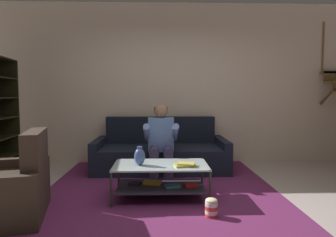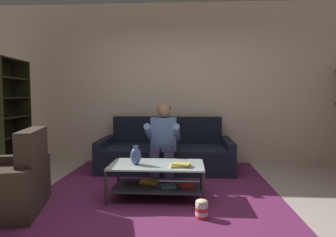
{
  "view_description": "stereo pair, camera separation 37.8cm",
  "coord_description": "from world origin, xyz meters",
  "px_view_note": "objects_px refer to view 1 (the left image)",
  "views": [
    {
      "loc": [
        -0.21,
        -3.09,
        1.24
      ],
      "look_at": [
        -0.08,
        0.94,
        0.93
      ],
      "focal_mm": 32.0,
      "sensor_mm": 36.0,
      "label": 1
    },
    {
      "loc": [
        0.17,
        -3.08,
        1.24
      ],
      "look_at": [
        -0.08,
        0.94,
        0.93
      ],
      "focal_mm": 32.0,
      "sensor_mm": 36.0,
      "label": 2
    }
  ],
  "objects_px": {
    "couch": "(161,153)",
    "person_seated_center": "(161,139)",
    "book_stack": "(185,165)",
    "popcorn_tub": "(211,208)",
    "armchair": "(6,191)",
    "coffee_table": "(161,176)",
    "vase": "(140,156)"
  },
  "relations": [
    {
      "from": "couch",
      "to": "book_stack",
      "type": "relative_size",
      "value": 8.28
    },
    {
      "from": "book_stack",
      "to": "armchair",
      "type": "xyz_separation_m",
      "value": [
        -1.84,
        -0.44,
        -0.15
      ]
    },
    {
      "from": "book_stack",
      "to": "coffee_table",
      "type": "bearing_deg",
      "value": 157.91
    },
    {
      "from": "person_seated_center",
      "to": "vase",
      "type": "relative_size",
      "value": 5.0
    },
    {
      "from": "person_seated_center",
      "to": "coffee_table",
      "type": "distance_m",
      "value": 0.89
    },
    {
      "from": "armchair",
      "to": "coffee_table",
      "type": "bearing_deg",
      "value": 19.52
    },
    {
      "from": "couch",
      "to": "vase",
      "type": "xyz_separation_m",
      "value": [
        -0.26,
        -1.46,
        0.25
      ]
    },
    {
      "from": "couch",
      "to": "coffee_table",
      "type": "relative_size",
      "value": 1.93
    },
    {
      "from": "person_seated_center",
      "to": "popcorn_tub",
      "type": "distance_m",
      "value": 1.59
    },
    {
      "from": "coffee_table",
      "to": "vase",
      "type": "distance_m",
      "value": 0.36
    },
    {
      "from": "book_stack",
      "to": "popcorn_tub",
      "type": "bearing_deg",
      "value": -64.76
    },
    {
      "from": "person_seated_center",
      "to": "vase",
      "type": "distance_m",
      "value": 0.91
    },
    {
      "from": "couch",
      "to": "armchair",
      "type": "xyz_separation_m",
      "value": [
        -1.57,
        -1.96,
        0.01
      ]
    },
    {
      "from": "coffee_table",
      "to": "armchair",
      "type": "bearing_deg",
      "value": -160.48
    },
    {
      "from": "popcorn_tub",
      "to": "person_seated_center",
      "type": "bearing_deg",
      "value": 109.41
    },
    {
      "from": "person_seated_center",
      "to": "popcorn_tub",
      "type": "xyz_separation_m",
      "value": [
        0.5,
        -1.42,
        -0.51
      ]
    },
    {
      "from": "vase",
      "to": "popcorn_tub",
      "type": "height_order",
      "value": "vase"
    },
    {
      "from": "coffee_table",
      "to": "vase",
      "type": "relative_size",
      "value": 5.03
    },
    {
      "from": "couch",
      "to": "book_stack",
      "type": "bearing_deg",
      "value": -79.73
    },
    {
      "from": "couch",
      "to": "popcorn_tub",
      "type": "height_order",
      "value": "couch"
    },
    {
      "from": "coffee_table",
      "to": "popcorn_tub",
      "type": "relative_size",
      "value": 5.64
    },
    {
      "from": "book_stack",
      "to": "popcorn_tub",
      "type": "distance_m",
      "value": 0.62
    },
    {
      "from": "person_seated_center",
      "to": "armchair",
      "type": "xyz_separation_m",
      "value": [
        -1.57,
        -1.38,
        -0.32
      ]
    },
    {
      "from": "coffee_table",
      "to": "armchair",
      "type": "xyz_separation_m",
      "value": [
        -1.56,
        -0.55,
        0.01
      ]
    },
    {
      "from": "coffee_table",
      "to": "vase",
      "type": "height_order",
      "value": "vase"
    },
    {
      "from": "person_seated_center",
      "to": "vase",
      "type": "height_order",
      "value": "person_seated_center"
    },
    {
      "from": "couch",
      "to": "person_seated_center",
      "type": "distance_m",
      "value": 0.67
    },
    {
      "from": "vase",
      "to": "popcorn_tub",
      "type": "xyz_separation_m",
      "value": [
        0.76,
        -0.55,
        -0.42
      ]
    },
    {
      "from": "coffee_table",
      "to": "vase",
      "type": "xyz_separation_m",
      "value": [
        -0.25,
        -0.04,
        0.25
      ]
    },
    {
      "from": "couch",
      "to": "person_seated_center",
      "type": "xyz_separation_m",
      "value": [
        0.0,
        -0.58,
        0.33
      ]
    },
    {
      "from": "person_seated_center",
      "to": "popcorn_tub",
      "type": "bearing_deg",
      "value": -70.59
    },
    {
      "from": "vase",
      "to": "book_stack",
      "type": "height_order",
      "value": "vase"
    }
  ]
}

